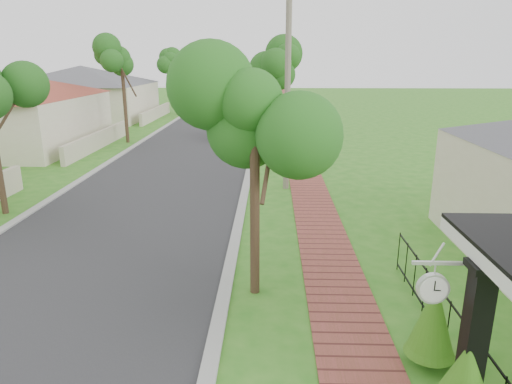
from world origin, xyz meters
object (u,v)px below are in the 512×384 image
(parked_car_white, at_px, (257,110))
(parked_car_red, at_px, (232,128))
(utility_pole, at_px, (288,76))
(station_clock, at_px, (433,286))
(near_tree, at_px, (255,117))
(porch_post, at_px, (472,353))

(parked_car_white, bearing_deg, parked_car_red, -91.82)
(utility_pole, bearing_deg, station_clock, -81.76)
(parked_car_white, height_order, near_tree, near_tree)
(near_tree, xyz_separation_m, station_clock, (2.72, -3.33, -2.04))
(porch_post, relative_size, utility_pole, 0.28)
(utility_pole, height_order, station_clock, utility_pole)
(porch_post, distance_m, parked_car_white, 36.83)
(porch_post, distance_m, station_clock, 1.05)
(parked_car_red, distance_m, near_tree, 20.90)
(parked_car_red, bearing_deg, parked_car_white, 72.67)
(porch_post, height_order, parked_car_white, porch_post)
(parked_car_white, xyz_separation_m, utility_pole, (1.90, -24.08, 3.88))
(parked_car_white, distance_m, station_clock, 36.40)
(porch_post, height_order, parked_car_red, porch_post)
(station_clock, bearing_deg, utility_pole, 98.24)
(utility_pole, bearing_deg, parked_car_red, 105.27)
(parked_car_red, relative_size, utility_pole, 0.49)
(station_clock, bearing_deg, near_tree, 129.20)
(porch_post, relative_size, near_tree, 0.50)
(parked_car_red, bearing_deg, near_tree, -95.04)
(parked_car_white, bearing_deg, near_tree, -84.13)
(parked_car_white, height_order, utility_pole, utility_pole)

